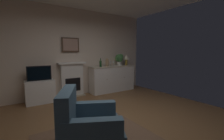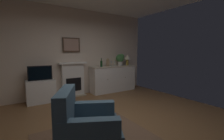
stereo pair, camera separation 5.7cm
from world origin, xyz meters
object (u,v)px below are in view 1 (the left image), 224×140
object	(u,v)px
tv_cabinet	(40,92)
framed_picture	(71,45)
fireplace_unit	(72,79)
table_lamp	(126,58)
armchair	(88,128)
potted_plant_small	(119,59)
sideboard_cabinet	(112,79)
wine_glass_center	(114,63)
wine_glass_left	(111,63)
tv_set	(39,73)
vase_decorative	(107,62)
wine_bottle	(101,64)

from	to	relation	value
tv_cabinet	framed_picture	bearing A→B (deg)	12.01
fireplace_unit	table_lamp	xyz separation A→B (m)	(2.08, -0.18, 0.65)
tv_cabinet	armchair	distance (m)	2.75
framed_picture	potted_plant_small	distance (m)	1.85
sideboard_cabinet	wine_glass_center	world-z (taller)	wine_glass_center
framed_picture	wine_glass_left	bearing A→B (deg)	-9.69
fireplace_unit	tv_set	distance (m)	1.04
fireplace_unit	tv_cabinet	world-z (taller)	fireplace_unit
wine_glass_center	tv_set	xyz separation A→B (m)	(-2.44, 0.04, -0.20)
wine_glass_left	tv_cabinet	bearing A→B (deg)	179.41
wine_glass_left	tv_set	size ratio (longest dim) A/B	0.27
vase_decorative	potted_plant_small	world-z (taller)	potted_plant_small
framed_picture	wine_bottle	distance (m)	1.15
sideboard_cabinet	wine_glass_left	bearing A→B (deg)	-173.87
tv_cabinet	table_lamp	bearing A→B (deg)	-0.28
sideboard_cabinet	tv_cabinet	xyz separation A→B (m)	(-2.41, 0.02, -0.14)
fireplace_unit	wine_glass_center	size ratio (longest dim) A/B	6.67
wine_glass_left	armchair	world-z (taller)	wine_glass_left
table_lamp	sideboard_cabinet	bearing A→B (deg)	-180.00
wine_glass_center	tv_cabinet	bearing A→B (deg)	178.42
fireplace_unit	vase_decorative	xyz separation A→B (m)	(1.19, -0.23, 0.51)
fireplace_unit	framed_picture	xyz separation A→B (m)	(0.00, 0.05, 1.10)
vase_decorative	armchair	world-z (taller)	vase_decorative
sideboard_cabinet	framed_picture	bearing A→B (deg)	171.21
wine_glass_left	vase_decorative	xyz separation A→B (m)	(-0.17, -0.04, 0.02)
framed_picture	tv_set	world-z (taller)	framed_picture
armchair	wine_glass_left	bearing A→B (deg)	51.91
wine_glass_left	armchair	bearing A→B (deg)	-128.09
wine_glass_left	vase_decorative	bearing A→B (deg)	-166.28
tv_cabinet	potted_plant_small	world-z (taller)	potted_plant_small
fireplace_unit	wine_glass_left	world-z (taller)	fireplace_unit
potted_plant_small	sideboard_cabinet	bearing A→B (deg)	-172.52
wine_glass_center	armchair	xyz separation A→B (m)	(-2.24, -2.68, -0.66)
tv_set	potted_plant_small	distance (m)	2.78
fireplace_unit	armchair	world-z (taller)	fireplace_unit
vase_decorative	sideboard_cabinet	bearing A→B (deg)	11.23
table_lamp	potted_plant_small	size ratio (longest dim) A/B	0.93
wine_glass_center	tv_set	world-z (taller)	wine_glass_center
wine_glass_center	framed_picture	bearing A→B (deg)	169.38
table_lamp	vase_decorative	size ratio (longest dim) A/B	1.42
fireplace_unit	wine_glass_center	xyz separation A→B (m)	(1.47, -0.23, 0.50)
armchair	vase_decorative	bearing A→B (deg)	53.75
wine_bottle	wine_glass_center	distance (m)	0.53
wine_bottle	potted_plant_small	xyz separation A→B (m)	(0.85, 0.08, 0.15)
tv_set	potted_plant_small	size ratio (longest dim) A/B	1.44
framed_picture	sideboard_cabinet	world-z (taller)	framed_picture
wine_bottle	tv_set	size ratio (longest dim) A/B	0.47
wine_glass_center	tv_set	bearing A→B (deg)	178.96
framed_picture	tv_set	bearing A→B (deg)	-166.69
table_lamp	tv_set	xyz separation A→B (m)	(-3.05, -0.01, -0.36)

